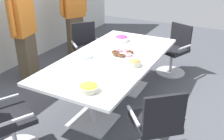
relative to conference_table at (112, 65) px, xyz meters
The scene contains 13 objects.
ground_plane 0.63m from the conference_table, ahead, with size 10.00×10.00×0.01m, color #4C4F56.
conference_table is the anchor object (origin of this frame).
office_chair_0 1.28m from the conference_table, 130.57° to the right, with size 0.76×0.76×0.91m.
office_chair_1 1.60m from the conference_table, 19.01° to the right, with size 0.71×0.71×0.91m.
office_chair_2 1.28m from the conference_table, 49.78° to the left, with size 0.76×0.76×0.91m.
office_chair_3 1.60m from the conference_table, 160.84° to the left, with size 0.73×0.73×0.91m.
person_standing_0 1.70m from the conference_table, 89.26° to the left, with size 0.61×0.30×1.75m.
person_standing_1 2.20m from the conference_table, 49.08° to the left, with size 0.58×0.40×1.77m.
snack_bowl_candy_mix 0.76m from the conference_table, 14.96° to the left, with size 0.23×0.23×0.10m.
snack_bowl_cookies 0.45m from the conference_table, 106.80° to the right, with size 0.17×0.17×0.09m.
snack_bowl_chips_yellow 1.01m from the conference_table, 167.03° to the right, with size 0.22×0.22×0.09m.
donut_platter 0.24m from the conference_table, 27.90° to the right, with size 0.33×0.33×0.04m.
plate_stack 0.41m from the conference_table, 117.17° to the left, with size 0.21×0.21×0.04m.
Camera 1 is at (-3.02, -1.58, 2.14)m, focal length 41.50 mm.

